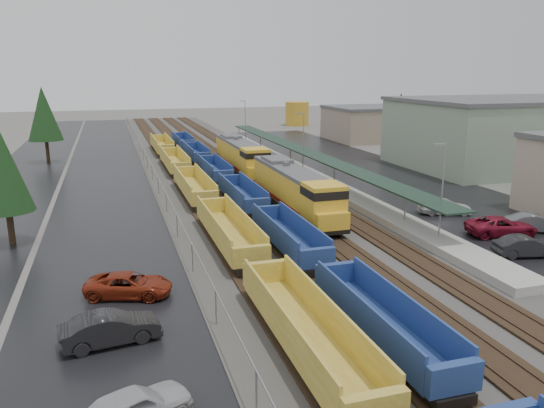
{
  "coord_description": "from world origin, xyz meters",
  "views": [
    {
      "loc": [
        -14.25,
        -13.45,
        13.14
      ],
      "look_at": [
        -1.22,
        28.82,
        2.0
      ],
      "focal_mm": 35.0,
      "sensor_mm": 36.0,
      "label": 1
    }
  ],
  "objects_px": {
    "well_string_blue": "(242,195)",
    "parked_car_east_b": "(501,226)",
    "parked_car_west_b": "(110,329)",
    "well_string_yellow": "(208,206)",
    "parked_car_west_a": "(133,408)",
    "parked_car_east_e": "(535,223)",
    "locomotive_trail": "(241,156)",
    "parked_car_east_a": "(526,247)",
    "parked_car_east_c": "(445,207)",
    "storage_tank": "(297,114)",
    "locomotive_lead": "(295,190)",
    "parked_car_west_c": "(129,285)"
  },
  "relations": [
    {
      "from": "parked_car_east_a",
      "to": "locomotive_lead",
      "type": "bearing_deg",
      "value": 49.06
    },
    {
      "from": "locomotive_lead",
      "to": "parked_car_east_c",
      "type": "relative_size",
      "value": 3.91
    },
    {
      "from": "parked_car_east_b",
      "to": "parked_car_east_e",
      "type": "height_order",
      "value": "parked_car_east_b"
    },
    {
      "from": "well_string_yellow",
      "to": "parked_car_west_b",
      "type": "xyz_separation_m",
      "value": [
        -8.86,
        -21.44,
        -0.36
      ]
    },
    {
      "from": "locomotive_lead",
      "to": "parked_car_east_e",
      "type": "distance_m",
      "value": 20.7
    },
    {
      "from": "parked_car_east_b",
      "to": "well_string_yellow",
      "type": "bearing_deg",
      "value": 72.0
    },
    {
      "from": "parked_car_east_c",
      "to": "well_string_blue",
      "type": "bearing_deg",
      "value": 81.89
    },
    {
      "from": "storage_tank",
      "to": "parked_car_east_e",
      "type": "bearing_deg",
      "value": -97.08
    },
    {
      "from": "locomotive_trail",
      "to": "parked_car_east_c",
      "type": "height_order",
      "value": "locomotive_trail"
    },
    {
      "from": "parked_car_east_a",
      "to": "parked_car_east_c",
      "type": "xyz_separation_m",
      "value": [
        1.42,
        11.92,
        -0.03
      ]
    },
    {
      "from": "locomotive_lead",
      "to": "parked_car_east_e",
      "type": "relative_size",
      "value": 4.23
    },
    {
      "from": "parked_car_west_c",
      "to": "parked_car_west_a",
      "type": "bearing_deg",
      "value": -164.22
    },
    {
      "from": "parked_car_west_b",
      "to": "parked_car_east_e",
      "type": "height_order",
      "value": "parked_car_west_b"
    },
    {
      "from": "well_string_yellow",
      "to": "parked_car_west_b",
      "type": "relative_size",
      "value": 20.26
    },
    {
      "from": "parked_car_west_c",
      "to": "well_string_blue",
      "type": "bearing_deg",
      "value": -13.92
    },
    {
      "from": "locomotive_lead",
      "to": "parked_car_west_c",
      "type": "relative_size",
      "value": 3.84
    },
    {
      "from": "parked_car_east_a",
      "to": "well_string_yellow",
      "type": "bearing_deg",
      "value": 61.52
    },
    {
      "from": "parked_car_east_a",
      "to": "well_string_blue",
      "type": "bearing_deg",
      "value": 49.98
    },
    {
      "from": "storage_tank",
      "to": "well_string_blue",
      "type": "bearing_deg",
      "value": -113.63
    },
    {
      "from": "locomotive_lead",
      "to": "parked_car_west_b",
      "type": "bearing_deg",
      "value": -129.66
    },
    {
      "from": "parked_car_west_a",
      "to": "parked_car_west_c",
      "type": "distance_m",
      "value": 12.48
    },
    {
      "from": "locomotive_trail",
      "to": "parked_car_east_b",
      "type": "xyz_separation_m",
      "value": [
        13.94,
        -32.23,
        -1.58
      ]
    },
    {
      "from": "locomotive_trail",
      "to": "storage_tank",
      "type": "relative_size",
      "value": 3.41
    },
    {
      "from": "locomotive_trail",
      "to": "parked_car_west_a",
      "type": "bearing_deg",
      "value": -108.48
    },
    {
      "from": "well_string_blue",
      "to": "parked_car_east_b",
      "type": "relative_size",
      "value": 17.45
    },
    {
      "from": "locomotive_lead",
      "to": "locomotive_trail",
      "type": "distance_m",
      "value": 21.0
    },
    {
      "from": "well_string_blue",
      "to": "parked_car_east_b",
      "type": "height_order",
      "value": "well_string_blue"
    },
    {
      "from": "parked_car_east_e",
      "to": "parked_car_east_a",
      "type": "bearing_deg",
      "value": 155.93
    },
    {
      "from": "parked_car_west_a",
      "to": "parked_car_east_c",
      "type": "relative_size",
      "value": 0.93
    },
    {
      "from": "parked_car_west_c",
      "to": "parked_car_east_b",
      "type": "height_order",
      "value": "parked_car_east_b"
    },
    {
      "from": "locomotive_lead",
      "to": "parked_car_east_b",
      "type": "distance_m",
      "value": 17.97
    },
    {
      "from": "well_string_blue",
      "to": "parked_car_west_b",
      "type": "xyz_separation_m",
      "value": [
        -12.86,
        -24.9,
        -0.3
      ]
    },
    {
      "from": "parked_car_east_e",
      "to": "parked_car_west_b",
      "type": "bearing_deg",
      "value": 128.31
    },
    {
      "from": "well_string_blue",
      "to": "parked_car_west_b",
      "type": "bearing_deg",
      "value": -117.32
    },
    {
      "from": "locomotive_lead",
      "to": "parked_car_east_c",
      "type": "height_order",
      "value": "locomotive_lead"
    },
    {
      "from": "well_string_yellow",
      "to": "parked_car_west_b",
      "type": "distance_m",
      "value": 23.2
    },
    {
      "from": "well_string_blue",
      "to": "parked_car_east_a",
      "type": "xyz_separation_m",
      "value": [
        16.14,
        -20.53,
        -0.35
      ]
    },
    {
      "from": "parked_car_west_c",
      "to": "parked_car_west_b",
      "type": "bearing_deg",
      "value": -173.77
    },
    {
      "from": "storage_tank",
      "to": "parked_car_east_b",
      "type": "height_order",
      "value": "storage_tank"
    },
    {
      "from": "parked_car_west_b",
      "to": "parked_car_east_c",
      "type": "relative_size",
      "value": 0.97
    },
    {
      "from": "locomotive_trail",
      "to": "parked_car_west_a",
      "type": "distance_m",
      "value": 50.83
    },
    {
      "from": "locomotive_trail",
      "to": "parked_car_east_b",
      "type": "distance_m",
      "value": 35.15
    },
    {
      "from": "parked_car_west_b",
      "to": "parked_car_east_a",
      "type": "distance_m",
      "value": 29.33
    },
    {
      "from": "well_string_yellow",
      "to": "parked_car_west_a",
      "type": "bearing_deg",
      "value": -105.99
    },
    {
      "from": "parked_car_east_a",
      "to": "parked_car_east_b",
      "type": "xyz_separation_m",
      "value": [
        1.79,
        4.74,
        0.03
      ]
    },
    {
      "from": "parked_car_east_a",
      "to": "parked_car_west_c",
      "type": "bearing_deg",
      "value": 99.21
    },
    {
      "from": "locomotive_lead",
      "to": "well_string_blue",
      "type": "bearing_deg",
      "value": 131.24
    },
    {
      "from": "storage_tank",
      "to": "parked_car_east_e",
      "type": "xyz_separation_m",
      "value": [
        -11.19,
        -90.12,
        -2.1
      ]
    },
    {
      "from": "parked_car_east_b",
      "to": "parked_car_west_a",
      "type": "bearing_deg",
      "value": 129.31
    },
    {
      "from": "locomotive_trail",
      "to": "parked_car_west_b",
      "type": "relative_size",
      "value": 4.02
    }
  ]
}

